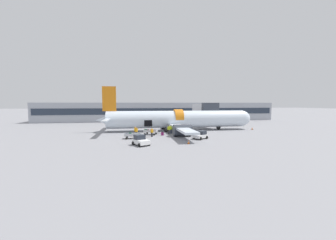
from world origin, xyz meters
TOP-DOWN VIEW (x-y plane):
  - ground_plane at (0.00, 0.00)m, footprint 500.00×500.00m
  - terminal_strip at (0.00, 37.98)m, footprint 85.08×13.27m
  - jet_bridge_stub at (9.17, 13.63)m, footprint 4.09×11.44m
  - airplane at (-0.15, 6.96)m, footprint 36.42×32.56m
  - baggage_tug_lead at (-9.01, -8.83)m, footprint 2.84×3.26m
  - baggage_tug_mid at (1.73, -5.02)m, footprint 3.08×2.78m
  - baggage_cart_loading at (-6.62, 1.46)m, footprint 3.64×2.49m
  - baggage_cart_queued at (-10.15, -2.68)m, footprint 3.89×1.85m
  - ground_crew_loader_a at (-9.68, 1.07)m, footprint 0.41×0.60m
  - ground_crew_loader_b at (-2.85, 1.63)m, footprint 0.58×0.58m
  - ground_crew_driver at (-9.50, -0.12)m, footprint 0.63×0.52m
  - ground_crew_supervisor at (-6.60, -1.29)m, footprint 0.59×0.49m
  - ground_crew_helper at (-2.22, 2.36)m, footprint 0.58×0.58m
  - suitcase_on_tarmac_upright at (-4.40, 0.12)m, footprint 0.56×0.46m
  - safety_cone_nose at (18.31, 5.51)m, footprint 0.52×0.52m
  - safety_cone_engine_left at (-1.62, -9.11)m, footprint 0.47×0.47m
  - safety_cone_wingtip at (1.10, -0.61)m, footprint 0.57×0.57m

SIDE VIEW (x-z plane):
  - ground_plane at x=0.00m, z-range 0.00..0.00m
  - safety_cone_nose at x=18.31m, z-range -0.02..0.55m
  - safety_cone_wingtip at x=1.10m, z-range -0.02..0.59m
  - safety_cone_engine_left at x=-1.62m, z-range -0.02..0.63m
  - suitcase_on_tarmac_upright at x=-4.40m, z-range -0.05..0.66m
  - baggage_cart_queued at x=-10.15m, z-range -0.04..1.06m
  - baggage_cart_loading at x=-6.62m, z-range -0.02..1.10m
  - baggage_tug_mid at x=1.73m, z-range -0.09..1.33m
  - baggage_tug_lead at x=-9.01m, z-range -0.10..1.46m
  - ground_crew_supervisor at x=-6.60m, z-range 0.04..1.73m
  - ground_crew_loader_a at x=-9.68m, z-range 0.05..1.78m
  - ground_crew_driver at x=-9.50m, z-range 0.05..1.86m
  - ground_crew_loader_b at x=-2.85m, z-range 0.05..1.87m
  - ground_crew_helper at x=-2.22m, z-range 0.05..1.89m
  - airplane at x=-0.15m, z-range -2.44..7.57m
  - terminal_strip at x=0.00m, z-range 0.00..6.59m
  - jet_bridge_stub at x=9.17m, z-range 1.32..7.80m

